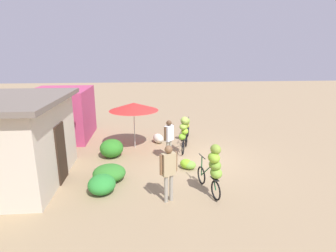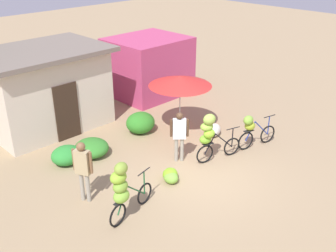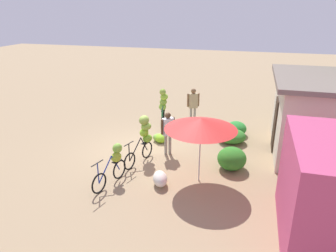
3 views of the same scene
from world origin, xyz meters
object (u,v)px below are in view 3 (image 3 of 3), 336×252
Objects in this scene: person_vendor at (168,129)px; person_bystander at (193,103)px; building_low at (317,116)px; bicycle_center_loaded at (114,162)px; market_umbrella at (201,124)px; banana_pile_on_ground at (160,138)px; bicycle_leftmost at (163,104)px; bicycle_near_pile at (144,134)px; produce_sack at (160,179)px.

person_bystander is at bearing 174.88° from person_vendor.
building_low is 7.51m from bicycle_center_loaded.
banana_pile_on_ground is at bearing -140.72° from market_umbrella.
bicycle_center_loaded is at bearing -7.79° from banana_pile_on_ground.
bicycle_leftmost is 1.02× the size of bicycle_near_pile.
market_umbrella reaches higher than produce_sack.
person_bystander is at bearing 165.64° from bicycle_near_pile.
bicycle_near_pile is 1.85m from banana_pile_on_ground.
building_low is at bearing 129.74° from market_umbrella.
building_low is 6.48× the size of produce_sack.
person_bystander is (-0.20, 1.38, 0.10)m from bicycle_leftmost.
bicycle_near_pile is at bearing -69.40° from building_low.
banana_pile_on_ground is (2.08, 0.45, -0.83)m from bicycle_leftmost.
banana_pile_on_ground is at bearing -84.31° from building_low.
bicycle_leftmost is at bearing -167.84° from banana_pile_on_ground.
bicycle_near_pile is 2.00m from produce_sack.
person_vendor is at bearing 32.09° from banana_pile_on_ground.
bicycle_near_pile is (-0.91, -2.16, -0.95)m from market_umbrella.
bicycle_near_pile is 1.05× the size of bicycle_center_loaded.
bicycle_near_pile is 0.95m from person_vendor.
bicycle_leftmost is 1.02× the size of person_vendor.
bicycle_leftmost reaches higher than person_vendor.
bicycle_center_loaded is 2.61m from person_vendor.
market_umbrella is at bearing 28.72° from bicycle_leftmost.
bicycle_leftmost is 2.31× the size of banana_pile_on_ground.
building_low is 2.74× the size of bicycle_near_pile.
bicycle_near_pile is at bearing -2.45° from banana_pile_on_ground.
building_low is 6.30m from produce_sack.
person_vendor is (1.60, -5.24, -0.46)m from building_low.
bicycle_center_loaded is (3.95, -6.33, -0.78)m from building_low.
person_bystander is at bearing -108.85° from building_low.
bicycle_near_pile is (3.73, 0.38, 0.01)m from bicycle_leftmost.
bicycle_near_pile reaches higher than produce_sack.
person_bystander reaches higher than bicycle_center_loaded.
bicycle_leftmost reaches higher than produce_sack.
market_umbrella reaches higher than banana_pile_on_ground.
produce_sack is at bearing -52.49° from building_low.
produce_sack is (5.25, 1.43, -0.77)m from bicycle_leftmost.
banana_pile_on_ground is at bearing 172.21° from bicycle_center_loaded.
person_vendor is (1.02, 0.64, 0.85)m from banana_pile_on_ground.
banana_pile_on_ground is 2.62m from person_bystander.
produce_sack is at bearing 9.08° from person_vendor.
bicycle_near_pile is at bearing -145.30° from produce_sack.
person_vendor is at bearing -72.97° from building_low.
person_vendor is at bearing 19.33° from bicycle_leftmost.
building_low is 4.94m from market_umbrella.
market_umbrella is 1.41× the size of bicycle_center_loaded.
building_low is 2.73× the size of person_vendor.
banana_pile_on_ground is 1.04× the size of produce_sack.
market_umbrella is 3.03× the size of banana_pile_on_ground.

